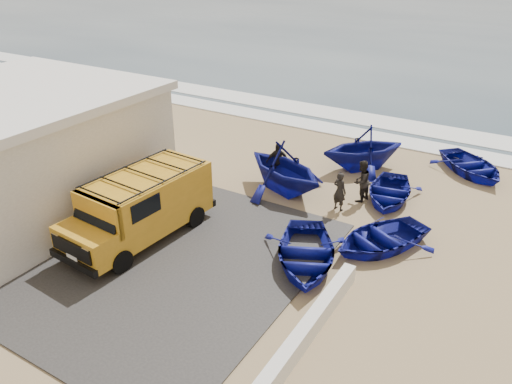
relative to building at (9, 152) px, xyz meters
The scene contains 17 objects.
ground 8.06m from the building, 14.93° to the left, with size 160.00×160.00×0.00m, color #A1875D.
slab 5.90m from the building, ahead, with size 12.00×10.00×0.05m, color #393734.
ocean 58.52m from the building, 82.63° to the left, with size 180.00×88.00×0.01m, color #385166.
surf_line 16.02m from the building, 61.82° to the left, with size 180.00×1.60×0.06m, color white.
surf_wash 18.25m from the building, 65.56° to the left, with size 180.00×2.20×0.04m, color white.
building is the anchor object (origin of this frame).
parapet 12.68m from the building, ahead, with size 0.35×6.00×0.55m, color silver.
van 5.76m from the building, ahead, with size 2.46×5.44×2.27m.
boat_near_left 11.34m from the building, 10.53° to the left, with size 2.71×3.79×0.78m, color navy.
boat_near_right 13.48m from the building, 18.17° to the left, with size 2.53×3.54×0.73m, color navy.
boat_mid_left 10.20m from the building, 37.53° to the left, with size 3.39×3.93×2.07m, color navy.
boat_mid_right 14.22m from the building, 32.58° to the left, with size 2.40×3.37×0.70m, color navy.
boat_far_left 14.09m from the building, 44.93° to the left, with size 3.23×3.75×1.97m, color navy.
boat_far_right 18.54m from the building, 39.91° to the left, with size 2.56×3.59×0.74m, color navy.
fisherman_front 12.14m from the building, 29.21° to the left, with size 0.55×0.36×1.51m, color black.
fisherman_middle 13.05m from the building, 32.58° to the left, with size 0.80×0.62×1.65m, color black.
fisherman_back 10.20m from the building, 43.84° to the left, with size 0.95×0.40×1.62m, color black.
Camera 1 is at (8.85, -11.73, 8.99)m, focal length 35.00 mm.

